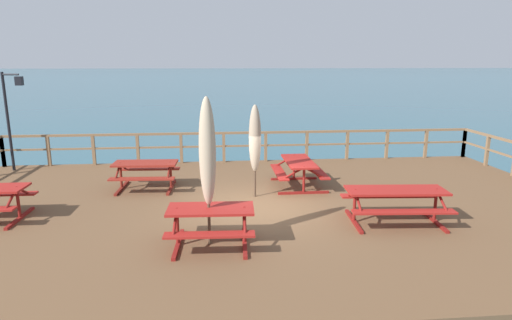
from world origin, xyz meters
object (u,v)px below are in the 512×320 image
object	(u,v)px
picnic_table_mid_centre	(211,218)
picnic_table_mid_right	(146,170)
patio_umbrella_tall_back_left	(255,139)
picnic_table_front_left	(299,168)
lamp_post_hooked	(12,106)
picnic_table_mid_left	(396,198)
patio_umbrella_tall_mid_right	(207,153)

from	to	relation	value
picnic_table_mid_centre	picnic_table_mid_right	bearing A→B (deg)	114.49
patio_umbrella_tall_back_left	picnic_table_mid_centre	bearing A→B (deg)	-110.65
picnic_table_mid_right	picnic_table_front_left	xyz separation A→B (m)	(4.33, -0.17, 0.00)
picnic_table_mid_centre	patio_umbrella_tall_back_left	distance (m)	3.39
picnic_table_front_left	lamp_post_hooked	xyz separation A→B (m)	(-8.83, 2.73, 1.56)
picnic_table_mid_left	lamp_post_hooked	world-z (taller)	lamp_post_hooked
picnic_table_front_left	patio_umbrella_tall_back_left	bearing A→B (deg)	-147.75
patio_umbrella_tall_back_left	lamp_post_hooked	world-z (taller)	lamp_post_hooked
picnic_table_mid_right	patio_umbrella_tall_back_left	xyz separation A→B (m)	(2.99, -1.02, 1.01)
picnic_table_mid_centre	picnic_table_front_left	world-z (taller)	same
picnic_table_mid_right	patio_umbrella_tall_mid_right	world-z (taller)	patio_umbrella_tall_mid_right
picnic_table_mid_centre	picnic_table_mid_right	world-z (taller)	same
picnic_table_mid_centre	patio_umbrella_tall_back_left	xyz separation A→B (m)	(1.14, 3.03, 1.01)
picnic_table_mid_centre	patio_umbrella_tall_mid_right	xyz separation A→B (m)	(-0.03, 0.03, 1.29)
picnic_table_mid_centre	lamp_post_hooked	size ratio (longest dim) A/B	0.54
patio_umbrella_tall_back_left	patio_umbrella_tall_mid_right	bearing A→B (deg)	-111.43
picnic_table_mid_left	patio_umbrella_tall_mid_right	size ratio (longest dim) A/B	0.78
picnic_table_mid_left	patio_umbrella_tall_back_left	xyz separation A→B (m)	(-2.93, 2.18, 0.99)
patio_umbrella_tall_back_left	patio_umbrella_tall_mid_right	size ratio (longest dim) A/B	0.85
picnic_table_mid_right	patio_umbrella_tall_back_left	size ratio (longest dim) A/B	0.74
picnic_table_mid_right	picnic_table_front_left	size ratio (longest dim) A/B	0.99
picnic_table_mid_left	patio_umbrella_tall_mid_right	distance (m)	4.38
picnic_table_mid_left	picnic_table_mid_centre	bearing A→B (deg)	-168.18
picnic_table_mid_centre	patio_umbrella_tall_back_left	world-z (taller)	patio_umbrella_tall_back_left
picnic_table_mid_left	picnic_table_mid_centre	size ratio (longest dim) A/B	1.32
picnic_table_mid_right	picnic_table_front_left	distance (m)	4.33
picnic_table_front_left	patio_umbrella_tall_mid_right	xyz separation A→B (m)	(-2.52, -3.84, 1.29)
lamp_post_hooked	picnic_table_mid_centre	bearing A→B (deg)	-46.14
picnic_table_mid_centre	picnic_table_mid_right	size ratio (longest dim) A/B	0.95
picnic_table_mid_right	picnic_table_mid_centre	bearing A→B (deg)	-65.51
picnic_table_mid_centre	picnic_table_mid_left	bearing A→B (deg)	11.82
picnic_table_mid_left	patio_umbrella_tall_mid_right	bearing A→B (deg)	-168.72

